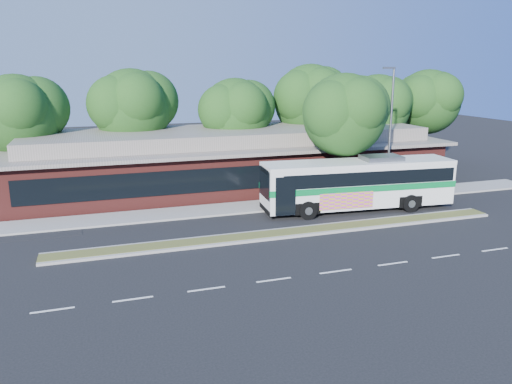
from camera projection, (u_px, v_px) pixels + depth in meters
ground at (294, 237)px, 27.26m from camera, size 120.00×120.00×0.00m
median_strip at (290, 232)px, 27.80m from camera, size 26.00×1.10×0.15m
sidewalk at (257, 206)px, 33.15m from camera, size 44.00×2.60×0.12m
plaza_building at (230, 159)px, 38.72m from camera, size 33.20×11.20×4.45m
lamp_post at (390, 129)px, 34.51m from camera, size 0.93×0.18×9.07m
tree_bg_a at (24, 113)px, 35.39m from camera, size 6.47×5.80×8.63m
tree_bg_b at (137, 106)px, 38.68m from camera, size 6.69×6.00×9.00m
tree_bg_c at (240, 111)px, 40.29m from camera, size 6.24×5.60×8.26m
tree_bg_d at (314, 99)px, 43.16m from camera, size 6.91×6.20×9.37m
tree_bg_e at (380, 106)px, 44.20m from camera, size 6.47×5.80×8.50m
tree_bg_f at (431, 100)px, 46.88m from camera, size 6.69×6.00×8.92m
transit_bus at (359, 180)px, 32.12m from camera, size 12.67×3.69×3.51m
sedan at (34, 205)px, 31.32m from camera, size 4.63×2.17×1.31m
sidewalk_tree at (349, 113)px, 33.61m from camera, size 6.21×5.57×8.71m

